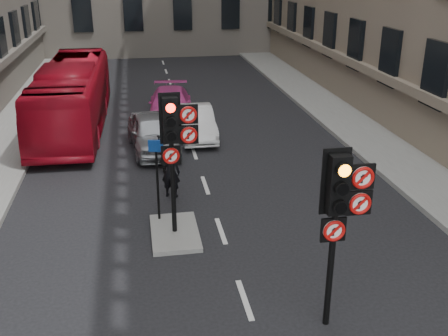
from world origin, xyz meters
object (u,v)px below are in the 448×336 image
object	(u,v)px
bus_red	(73,96)
motorcycle	(161,153)
signal_far	(175,135)
motorcyclist	(171,172)
signal_near	(341,203)
car_silver	(152,133)
info_sign	(157,169)
car_pink	(170,105)
car_white	(196,122)

from	to	relation	value
bus_red	motorcycle	distance (m)	6.01
signal_far	motorcycle	distance (m)	5.22
bus_red	motorcyclist	distance (m)	8.12
signal_near	motorcyclist	distance (m)	7.11
bus_red	motorcyclist	bearing A→B (deg)	-63.77
motorcycle	motorcyclist	bearing A→B (deg)	-92.08
car_silver	info_sign	world-z (taller)	info_sign
motorcycle	signal_near	bearing A→B (deg)	-78.42
signal_near	car_pink	distance (m)	14.70
car_pink	motorcyclist	distance (m)	8.08
car_pink	motorcycle	world-z (taller)	car_pink
signal_near	signal_far	bearing A→B (deg)	123.02
car_white	car_pink	distance (m)	2.78
motorcyclist	info_sign	size ratio (longest dim) A/B	0.70
bus_red	info_sign	bearing A→B (deg)	-70.40
bus_red	motorcycle	world-z (taller)	bus_red
car_white	motorcycle	xyz separation A→B (m)	(-1.57, -3.04, -0.09)
car_silver	car_white	bearing A→B (deg)	29.24
info_sign	car_pink	bearing A→B (deg)	97.10
signal_far	bus_red	bearing A→B (deg)	109.19
signal_near	info_sign	bearing A→B (deg)	122.65
car_pink	bus_red	distance (m)	4.11
car_silver	info_sign	xyz separation A→B (m)	(-0.09, -5.81, 0.88)
bus_red	motorcyclist	size ratio (longest dim) A/B	6.35
motorcyclist	info_sign	xyz separation A→B (m)	(-0.45, -1.64, 0.78)
motorcyclist	signal_far	bearing A→B (deg)	110.27
bus_red	car_white	bearing A→B (deg)	-20.57
car_white	car_pink	size ratio (longest dim) A/B	0.82
motorcycle	motorcyclist	size ratio (longest dim) A/B	1.12
car_pink	bus_red	world-z (taller)	bus_red
signal_near	bus_red	distance (m)	15.02
car_white	info_sign	size ratio (longest dim) A/B	1.65
motorcyclist	bus_red	bearing A→B (deg)	-44.67
motorcycle	motorcyclist	world-z (taller)	motorcyclist
car_silver	bus_red	xyz separation A→B (m)	(-3.04, 3.18, 0.70)
bus_red	motorcycle	bearing A→B (deg)	-55.53
motorcycle	info_sign	xyz separation A→B (m)	(-0.29, -4.00, 1.04)
bus_red	signal_near	bearing A→B (deg)	-65.01
signal_far	car_silver	size ratio (longest dim) A/B	0.90
car_white	info_sign	distance (m)	7.35
signal_near	car_silver	xyz separation A→B (m)	(-2.94, 10.55, -1.91)
car_white	bus_red	size ratio (longest dim) A/B	0.37
car_white	motorcyclist	world-z (taller)	motorcyclist
car_white	motorcyclist	bearing A→B (deg)	-104.65
signal_far	car_white	bearing A→B (deg)	79.66
car_silver	motorcyclist	distance (m)	4.19
signal_near	car_white	world-z (taller)	signal_near
motorcyclist	info_sign	distance (m)	1.87
signal_near	car_silver	bearing A→B (deg)	105.58
signal_near	motorcycle	xyz separation A→B (m)	(-2.75, 8.74, -2.06)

